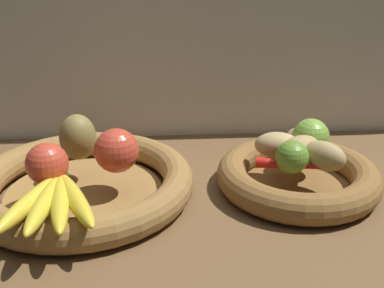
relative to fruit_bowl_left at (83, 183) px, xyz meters
The scene contains 15 objects.
ground_plane 21.57cm from the fruit_bowl_left, ahead, with size 140.00×90.00×3.00cm, color brown.
back_wall 43.59cm from the fruit_bowl_left, 53.61° to the left, with size 140.00×3.00×55.00cm.
fruit_bowl_left is the anchor object (origin of this frame).
fruit_bowl_right 37.58cm from the fruit_bowl_left, ahead, with size 28.72×28.72×5.27cm.
apple_red_right 9.17cm from the fruit_bowl_left, 15.66° to the right, with size 7.45×7.45×7.45cm, color #CC422D.
apple_red_front 9.07cm from the fruit_bowl_left, 131.19° to the right, with size 6.74×6.74×6.74cm, color #CC422D.
pear_brown 8.13cm from the fruit_bowl_left, 102.89° to the left, with size 6.39×6.39×8.22cm, color olive.
banana_bunch_front 13.81cm from the fruit_bowl_left, 98.99° to the right, with size 14.81×18.49×2.63cm.
potato_oblong 34.64cm from the fruit_bowl_left, ahead, with size 8.02×5.04×4.58cm, color tan.
potato_small 41.09cm from the fruit_bowl_left, ahead, with size 7.85×4.56×5.01cm, color tan.
potato_large 37.95cm from the fruit_bowl_left, ahead, with size 7.92×4.92×4.92cm, color tan.
potato_back 40.04cm from the fruit_bowl_left, ahead, with size 7.60×5.57×4.61cm, color tan.
lime_near 35.75cm from the fruit_bowl_left, ahead, with size 5.54×5.54×5.54cm, color olive.
lime_far 41.08cm from the fruit_bowl_left, ahead, with size 6.57×6.57×6.57cm, color #7AAD3D.
chili_pepper 37.03cm from the fruit_bowl_left, ahead, with size 1.97×1.97×14.60cm, color red.
Camera 1 is at (-7.26, -72.35, 40.45)cm, focal length 44.34 mm.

